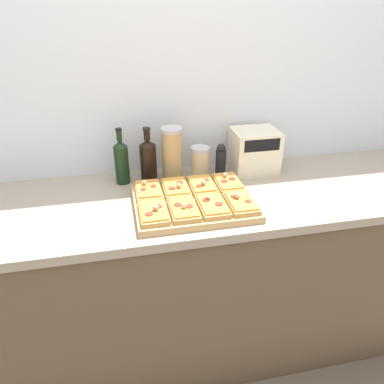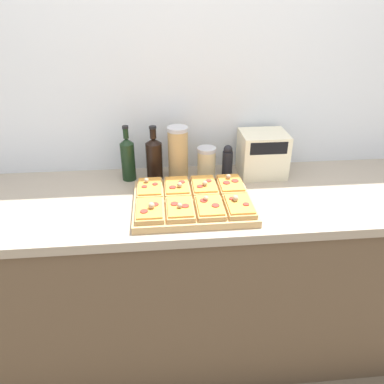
# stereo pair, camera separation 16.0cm
# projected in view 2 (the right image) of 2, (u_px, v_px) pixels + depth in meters

# --- Properties ---
(wall_back) EXTENTS (6.00, 0.06, 2.50)m
(wall_back) POSITION_uv_depth(u_px,v_px,m) (189.00, 105.00, 1.84)
(wall_back) COLOR silver
(wall_back) RESTS_ON ground_plane
(kitchen_counter) EXTENTS (2.63, 0.67, 0.93)m
(kitchen_counter) POSITION_uv_depth(u_px,v_px,m) (196.00, 276.00, 1.90)
(kitchen_counter) COLOR brown
(kitchen_counter) RESTS_ON ground_plane
(cutting_board) EXTENTS (0.50, 0.40, 0.03)m
(cutting_board) POSITION_uv_depth(u_px,v_px,m) (193.00, 203.00, 1.60)
(cutting_board) COLOR tan
(cutting_board) RESTS_ON kitchen_counter
(pizza_slice_back_left) EXTENTS (0.11, 0.18, 0.05)m
(pizza_slice_back_left) POSITION_uv_depth(u_px,v_px,m) (150.00, 188.00, 1.65)
(pizza_slice_back_left) COLOR tan
(pizza_slice_back_left) RESTS_ON cutting_board
(pizza_slice_back_midleft) EXTENTS (0.11, 0.18, 0.05)m
(pizza_slice_back_midleft) POSITION_uv_depth(u_px,v_px,m) (177.00, 187.00, 1.66)
(pizza_slice_back_midleft) COLOR tan
(pizza_slice_back_midleft) RESTS_ON cutting_board
(pizza_slice_back_midright) EXTENTS (0.11, 0.18, 0.05)m
(pizza_slice_back_midright) POSITION_uv_depth(u_px,v_px,m) (204.00, 186.00, 1.67)
(pizza_slice_back_midright) COLOR tan
(pizza_slice_back_midright) RESTS_ON cutting_board
(pizza_slice_back_right) EXTENTS (0.11, 0.18, 0.05)m
(pizza_slice_back_right) POSITION_uv_depth(u_px,v_px,m) (231.00, 185.00, 1.68)
(pizza_slice_back_right) COLOR tan
(pizza_slice_back_right) RESTS_ON cutting_board
(pizza_slice_front_left) EXTENTS (0.11, 0.18, 0.05)m
(pizza_slice_front_left) POSITION_uv_depth(u_px,v_px,m) (150.00, 210.00, 1.48)
(pizza_slice_front_left) COLOR tan
(pizza_slice_front_left) RESTS_ON cutting_board
(pizza_slice_front_midleft) EXTENTS (0.11, 0.18, 0.05)m
(pizza_slice_front_midleft) POSITION_uv_depth(u_px,v_px,m) (180.00, 209.00, 1.49)
(pizza_slice_front_midleft) COLOR tan
(pizza_slice_front_midleft) RESTS_ON cutting_board
(pizza_slice_front_midright) EXTENTS (0.11, 0.18, 0.05)m
(pizza_slice_front_midright) POSITION_uv_depth(u_px,v_px,m) (210.00, 207.00, 1.51)
(pizza_slice_front_midright) COLOR tan
(pizza_slice_front_midright) RESTS_ON cutting_board
(pizza_slice_front_right) EXTENTS (0.11, 0.18, 0.05)m
(pizza_slice_front_right) POSITION_uv_depth(u_px,v_px,m) (239.00, 206.00, 1.52)
(pizza_slice_front_right) COLOR tan
(pizza_slice_front_right) RESTS_ON cutting_board
(olive_oil_bottle) EXTENTS (0.07, 0.07, 0.27)m
(olive_oil_bottle) POSITION_uv_depth(u_px,v_px,m) (128.00, 158.00, 1.78)
(olive_oil_bottle) COLOR black
(olive_oil_bottle) RESTS_ON kitchen_counter
(wine_bottle) EXTENTS (0.08, 0.08, 0.26)m
(wine_bottle) POSITION_uv_depth(u_px,v_px,m) (154.00, 158.00, 1.79)
(wine_bottle) COLOR black
(wine_bottle) RESTS_ON kitchen_counter
(grain_jar_tall) EXTENTS (0.10, 0.10, 0.26)m
(grain_jar_tall) POSITION_uv_depth(u_px,v_px,m) (178.00, 153.00, 1.79)
(grain_jar_tall) COLOR tan
(grain_jar_tall) RESTS_ON kitchen_counter
(grain_jar_short) EXTENTS (0.09, 0.09, 0.15)m
(grain_jar_short) POSITION_uv_depth(u_px,v_px,m) (206.00, 162.00, 1.83)
(grain_jar_short) COLOR beige
(grain_jar_short) RESTS_ON kitchen_counter
(pepper_mill) EXTENTS (0.05, 0.05, 0.16)m
(pepper_mill) POSITION_uv_depth(u_px,v_px,m) (227.00, 161.00, 1.84)
(pepper_mill) COLOR black
(pepper_mill) RESTS_ON kitchen_counter
(toaster_oven) EXTENTS (0.25, 0.19, 0.21)m
(toaster_oven) POSITION_uv_depth(u_px,v_px,m) (262.00, 154.00, 1.84)
(toaster_oven) COLOR beige
(toaster_oven) RESTS_ON kitchen_counter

